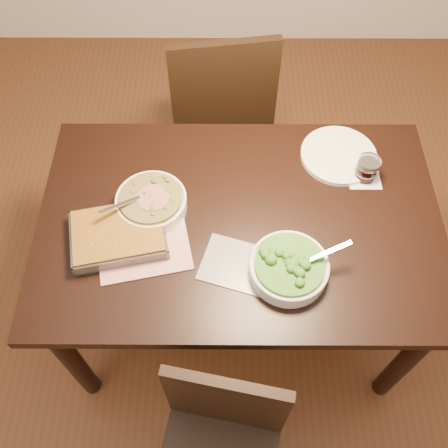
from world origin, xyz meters
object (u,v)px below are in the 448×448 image
wine_tumbler (367,168)px  stew_bowl (151,202)px  chair_far (221,104)px  chair_near (220,444)px  table (239,233)px  dinner_plate (339,155)px  baking_dish (119,235)px  broccoli_bowl (289,268)px

wine_tumbler → stew_bowl: bearing=-169.7°
stew_bowl → chair_far: bearing=72.5°
stew_bowl → chair_far: size_ratio=0.25×
stew_bowl → chair_near: bearing=-71.5°
table → stew_bowl: size_ratio=5.68×
dinner_plate → chair_near: (-0.44, -0.96, -0.31)m
stew_bowl → chair_near: stew_bowl is taller
baking_dish → chair_far: size_ratio=0.36×
wine_tumbler → chair_far: (-0.53, 0.60, -0.26)m
table → broccoli_bowl: 0.29m
baking_dish → table: bearing=-0.4°
chair_near → broccoli_bowl: bearing=76.2°
chair_near → dinner_plate: bearing=76.5°
stew_bowl → baking_dish: 0.16m
chair_near → chair_far: 1.46m
table → dinner_plate: bearing=37.0°
table → chair_near: (-0.07, -0.67, -0.20)m
chair_near → chair_far: bearing=101.5°
table → chair_near: 0.71m
broccoli_bowl → dinner_plate: 0.54m
baking_dish → chair_far: bearing=57.1°
table → baking_dish: bearing=-168.3°
stew_bowl → dinner_plate: size_ratio=0.87×
chair_near → chair_far: chair_far is taller
stew_bowl → broccoli_bowl: (0.46, -0.26, 0.00)m
wine_tumbler → dinner_plate: bearing=130.6°
table → stew_bowl: bearing=171.3°
table → chair_near: bearing=-95.5°
broccoli_bowl → chair_far: (-0.23, 0.99, -0.24)m
table → stew_bowl: 0.34m
baking_dish → dinner_plate: (0.78, 0.36, -0.02)m
table → wine_tumbler: 0.51m
wine_tumbler → dinner_plate: wine_tumbler is taller
broccoli_bowl → dinner_plate: size_ratio=1.00×
stew_bowl → wine_tumbler: wine_tumbler is taller
wine_tumbler → chair_near: wine_tumbler is taller
dinner_plate → chair_far: bearing=131.7°
table → chair_far: bearing=95.4°
wine_tumbler → chair_near: 1.06m
table → stew_bowl: (-0.31, 0.05, 0.13)m
baking_dish → chair_near: (0.34, -0.59, -0.33)m
dinner_plate → baking_dish: bearing=-154.9°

